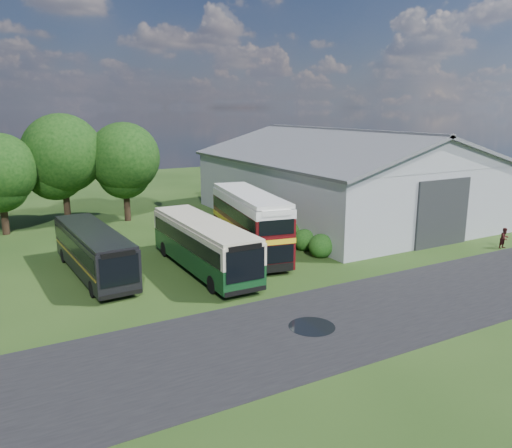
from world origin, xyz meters
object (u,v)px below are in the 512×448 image
bus_maroon_double (250,224)px  storage_shed (340,172)px  bus_green_single (203,244)px  bus_dark_single (94,251)px  visitor_b (504,238)px

bus_maroon_double → storage_shed: bearing=37.7°
bus_green_single → bus_dark_single: (-6.22, 2.32, -0.15)m
bus_dark_single → bus_green_single: bearing=-23.6°
bus_green_single → visitor_b: 21.97m
storage_shed → bus_green_single: bearing=-153.6°
storage_shed → bus_dark_single: (-23.81, -6.39, -2.63)m
bus_dark_single → visitor_b: 28.59m
bus_dark_single → bus_maroon_double: bearing=-6.9°
storage_shed → bus_maroon_double: size_ratio=2.36×
storage_shed → bus_green_single: 19.79m
storage_shed → bus_dark_single: bearing=-165.0°
bus_dark_single → visitor_b: bus_dark_single is taller
storage_shed → bus_dark_single: storage_shed is taller
bus_maroon_double → visitor_b: (16.90, -7.71, -1.42)m
bus_maroon_double → bus_dark_single: bus_maroon_double is taller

